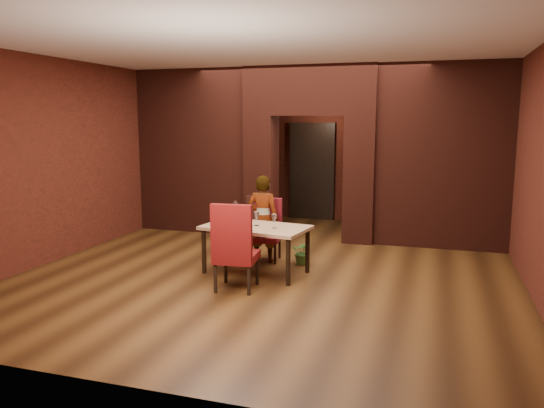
{
  "coord_description": "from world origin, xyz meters",
  "views": [
    {
      "loc": [
        2.29,
        -7.63,
        2.25
      ],
      "look_at": [
        -0.11,
        0.0,
        0.96
      ],
      "focal_mm": 35.0,
      "sensor_mm": 36.0,
      "label": 1
    }
  ],
  "objects_px": {
    "chair_far": "(266,230)",
    "person_seated": "(263,219)",
    "wine_bucket": "(221,219)",
    "potted_plant": "(303,252)",
    "wine_glass_a": "(244,215)",
    "chair_near": "(236,246)",
    "dining_table": "(256,249)",
    "wine_glass_c": "(274,221)",
    "water_bottle": "(235,211)",
    "wine_glass_b": "(257,219)"
  },
  "relations": [
    {
      "from": "wine_glass_a",
      "to": "water_bottle",
      "type": "relative_size",
      "value": 0.71
    },
    {
      "from": "chair_near",
      "to": "potted_plant",
      "type": "bearing_deg",
      "value": -115.82
    },
    {
      "from": "chair_far",
      "to": "person_seated",
      "type": "relative_size",
      "value": 0.71
    },
    {
      "from": "dining_table",
      "to": "person_seated",
      "type": "relative_size",
      "value": 1.09
    },
    {
      "from": "wine_glass_b",
      "to": "wine_bucket",
      "type": "relative_size",
      "value": 1.05
    },
    {
      "from": "wine_glass_c",
      "to": "water_bottle",
      "type": "bearing_deg",
      "value": 159.73
    },
    {
      "from": "person_seated",
      "to": "wine_glass_b",
      "type": "distance_m",
      "value": 0.62
    },
    {
      "from": "wine_glass_a",
      "to": "wine_glass_b",
      "type": "distance_m",
      "value": 0.3
    },
    {
      "from": "water_bottle",
      "to": "chair_far",
      "type": "bearing_deg",
      "value": 58.41
    },
    {
      "from": "person_seated",
      "to": "potted_plant",
      "type": "xyz_separation_m",
      "value": [
        0.64,
        0.04,
        -0.5
      ]
    },
    {
      "from": "potted_plant",
      "to": "wine_glass_c",
      "type": "bearing_deg",
      "value": -107.95
    },
    {
      "from": "chair_far",
      "to": "wine_glass_a",
      "type": "xyz_separation_m",
      "value": [
        -0.18,
        -0.51,
        0.33
      ]
    },
    {
      "from": "chair_near",
      "to": "wine_glass_a",
      "type": "xyz_separation_m",
      "value": [
        -0.25,
        0.96,
        0.23
      ]
    },
    {
      "from": "dining_table",
      "to": "person_seated",
      "type": "height_order",
      "value": "person_seated"
    },
    {
      "from": "chair_far",
      "to": "wine_glass_c",
      "type": "distance_m",
      "value": 0.91
    },
    {
      "from": "wine_bucket",
      "to": "potted_plant",
      "type": "bearing_deg",
      "value": 36.47
    },
    {
      "from": "wine_bucket",
      "to": "chair_near",
      "type": "bearing_deg",
      "value": -53.48
    },
    {
      "from": "wine_glass_c",
      "to": "water_bottle",
      "type": "relative_size",
      "value": 0.63
    },
    {
      "from": "wine_glass_a",
      "to": "wine_glass_c",
      "type": "relative_size",
      "value": 1.13
    },
    {
      "from": "wine_bucket",
      "to": "wine_glass_b",
      "type": "bearing_deg",
      "value": 14.78
    },
    {
      "from": "chair_far",
      "to": "chair_near",
      "type": "bearing_deg",
      "value": -92.97
    },
    {
      "from": "chair_far",
      "to": "person_seated",
      "type": "distance_m",
      "value": 0.21
    },
    {
      "from": "wine_glass_a",
      "to": "wine_glass_c",
      "type": "xyz_separation_m",
      "value": [
        0.56,
        -0.25,
        -0.01
      ]
    },
    {
      "from": "wine_glass_a",
      "to": "wine_bucket",
      "type": "relative_size",
      "value": 1.15
    },
    {
      "from": "dining_table",
      "to": "wine_bucket",
      "type": "relative_size",
      "value": 7.44
    },
    {
      "from": "person_seated",
      "to": "water_bottle",
      "type": "height_order",
      "value": "person_seated"
    },
    {
      "from": "chair_far",
      "to": "wine_glass_c",
      "type": "relative_size",
      "value": 4.81
    },
    {
      "from": "wine_glass_b",
      "to": "person_seated",
      "type": "bearing_deg",
      "value": 99.88
    },
    {
      "from": "water_bottle",
      "to": "wine_glass_b",
      "type": "bearing_deg",
      "value": -21.53
    },
    {
      "from": "person_seated",
      "to": "water_bottle",
      "type": "xyz_separation_m",
      "value": [
        -0.29,
        -0.45,
        0.18
      ]
    },
    {
      "from": "dining_table",
      "to": "wine_glass_c",
      "type": "relative_size",
      "value": 7.33
    },
    {
      "from": "wine_bucket",
      "to": "chair_far",
      "type": "bearing_deg",
      "value": 62.01
    },
    {
      "from": "wine_glass_c",
      "to": "water_bottle",
      "type": "height_order",
      "value": "water_bottle"
    },
    {
      "from": "chair_near",
      "to": "potted_plant",
      "type": "relative_size",
      "value": 3.07
    },
    {
      "from": "chair_far",
      "to": "water_bottle",
      "type": "bearing_deg",
      "value": -127.42
    },
    {
      "from": "chair_near",
      "to": "potted_plant",
      "type": "distance_m",
      "value": 1.59
    },
    {
      "from": "dining_table",
      "to": "wine_glass_b",
      "type": "distance_m",
      "value": 0.46
    },
    {
      "from": "person_seated",
      "to": "dining_table",
      "type": "bearing_deg",
      "value": 98.58
    },
    {
      "from": "wine_bucket",
      "to": "water_bottle",
      "type": "bearing_deg",
      "value": 69.03
    },
    {
      "from": "dining_table",
      "to": "wine_glass_b",
      "type": "height_order",
      "value": "wine_glass_b"
    },
    {
      "from": "person_seated",
      "to": "wine_glass_a",
      "type": "xyz_separation_m",
      "value": [
        -0.15,
        -0.45,
        0.13
      ]
    },
    {
      "from": "wine_glass_c",
      "to": "water_bottle",
      "type": "xyz_separation_m",
      "value": [
        -0.69,
        0.26,
        0.06
      ]
    },
    {
      "from": "wine_glass_c",
      "to": "wine_bucket",
      "type": "bearing_deg",
      "value": -177.73
    },
    {
      "from": "wine_bucket",
      "to": "water_bottle",
      "type": "height_order",
      "value": "water_bottle"
    },
    {
      "from": "chair_far",
      "to": "potted_plant",
      "type": "bearing_deg",
      "value": -8.42
    },
    {
      "from": "dining_table",
      "to": "wine_glass_a",
      "type": "relative_size",
      "value": 6.47
    },
    {
      "from": "chair_far",
      "to": "chair_near",
      "type": "xyz_separation_m",
      "value": [
        0.07,
        -1.47,
        0.1
      ]
    },
    {
      "from": "chair_far",
      "to": "wine_glass_b",
      "type": "height_order",
      "value": "chair_far"
    },
    {
      "from": "person_seated",
      "to": "wine_glass_a",
      "type": "relative_size",
      "value": 5.96
    },
    {
      "from": "chair_near",
      "to": "person_seated",
      "type": "bearing_deg",
      "value": -91.09
    }
  ]
}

